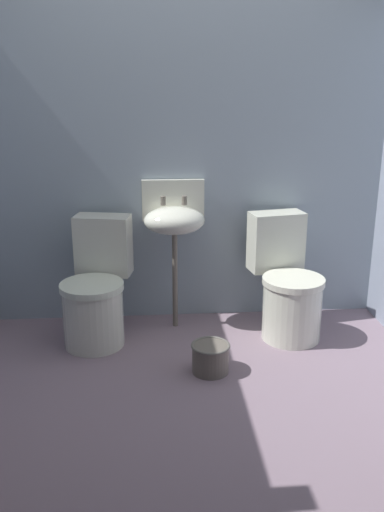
{
  "coord_description": "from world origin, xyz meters",
  "views": [
    {
      "loc": [
        -0.22,
        -2.67,
        1.65
      ],
      "look_at": [
        0.0,
        0.27,
        0.7
      ],
      "focal_mm": 39.3,
      "sensor_mm": 36.0,
      "label": 1
    }
  ],
  "objects": [
    {
      "name": "ground_plane",
      "position": [
        0.0,
        0.0,
        -0.04
      ],
      "size": [
        3.13,
        2.53,
        0.08
      ],
      "primitive_type": "cube",
      "color": "gray"
    },
    {
      "name": "wall_back",
      "position": [
        0.0,
        1.11,
        1.07
      ],
      "size": [
        3.13,
        0.1,
        2.13
      ],
      "primitive_type": "cube",
      "color": "#909FAD",
      "rests_on": "ground"
    },
    {
      "name": "toilet_left",
      "position": [
        -0.58,
        0.71,
        0.32
      ],
      "size": [
        0.49,
        0.65,
        0.78
      ],
      "rotation": [
        0.0,
        0.0,
        2.94
      ],
      "color": "silver",
      "rests_on": "ground"
    },
    {
      "name": "toilet_right",
      "position": [
        0.66,
        0.71,
        0.32
      ],
      "size": [
        0.48,
        0.65,
        0.78
      ],
      "rotation": [
        0.0,
        0.0,
        3.33
      ],
      "color": "silver",
      "rests_on": "ground"
    },
    {
      "name": "sink",
      "position": [
        -0.07,
        0.9,
        0.75
      ],
      "size": [
        0.42,
        0.35,
        0.99
      ],
      "color": "#686056",
      "rests_on": "ground"
    },
    {
      "name": "bucket",
      "position": [
        0.1,
        0.22,
        0.09
      ],
      "size": [
        0.23,
        0.23,
        0.18
      ],
      "color": "#686056",
      "rests_on": "ground"
    }
  ]
}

